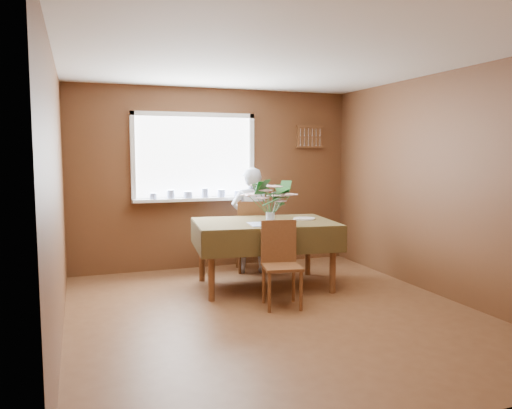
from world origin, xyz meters
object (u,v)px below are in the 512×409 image
object	(u,v)px
flower_bouquet	(270,198)
seated_woman	(251,220)
chair_far	(252,233)
chair_near	(280,259)
dining_table	(264,229)

from	to	relation	value
flower_bouquet	seated_woman	bearing A→B (deg)	84.69
chair_far	chair_near	xyz separation A→B (m)	(-0.21, -1.51, -0.04)
chair_near	flower_bouquet	world-z (taller)	flower_bouquet
chair_near	dining_table	bearing A→B (deg)	93.17
chair_far	chair_near	distance (m)	1.52
chair_far	seated_woman	bearing A→B (deg)	54.98
flower_bouquet	dining_table	bearing A→B (deg)	90.67
dining_table	flower_bouquet	xyz separation A→B (m)	(0.00, -0.18, 0.39)
dining_table	chair_far	xyz separation A→B (m)	(0.12, 0.78, -0.17)
chair_far	flower_bouquet	xyz separation A→B (m)	(-0.11, -0.96, 0.56)
seated_woman	flower_bouquet	world-z (taller)	seated_woman
chair_far	seated_woman	size ratio (longest dim) A/B	0.69
chair_far	dining_table	bearing A→B (deg)	93.79
dining_table	chair_far	distance (m)	0.80
dining_table	chair_near	distance (m)	0.76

